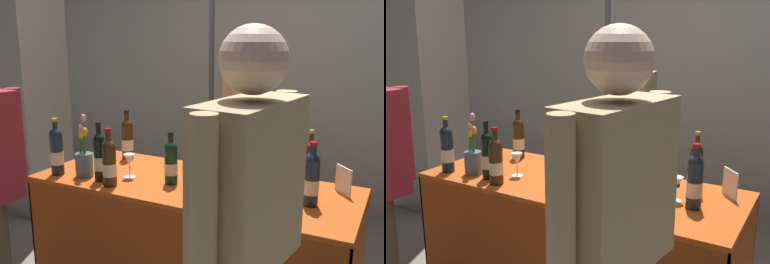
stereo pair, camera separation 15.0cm
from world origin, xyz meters
The scene contains 21 objects.
back_partition centered at (0.00, 1.88, 1.30)m, with size 7.15×0.12×2.60m, color #9E998E.
concrete_pillar centered at (-1.99, 0.62, 1.60)m, with size 0.53×0.53×3.20m, color gray.
tasting_table centered at (0.00, 0.00, 0.52)m, with size 1.88×0.73×0.75m.
featured_wine_bottle centered at (0.63, 0.17, 0.89)m, with size 0.07×0.07×0.34m.
display_bottle_0 centered at (0.13, -0.26, 0.90)m, with size 0.08×0.08×0.36m.
display_bottle_1 centered at (-0.62, 0.23, 0.90)m, with size 0.08×0.08×0.34m.
display_bottle_2 centered at (0.04, -0.03, 0.89)m, with size 0.08×0.08×0.33m.
display_bottle_3 centered at (0.69, -0.03, 0.90)m, with size 0.08×0.08×0.33m.
display_bottle_4 centered at (-0.80, -0.25, 0.90)m, with size 0.08×0.08×0.35m.
display_bottle_5 centered at (-0.39, -0.26, 0.89)m, with size 0.08×0.08×0.33m.
display_bottle_6 centered at (-0.10, -0.07, 0.88)m, with size 0.08×0.08×0.30m.
display_bottle_7 centered at (0.34, -0.26, 0.88)m, with size 0.07×0.07×0.30m.
display_bottle_8 centered at (-0.49, -0.22, 0.90)m, with size 0.07×0.07×0.35m.
wine_glass_near_vendor centered at (0.58, 0.01, 0.85)m, with size 0.07×0.07×0.13m.
wine_glass_mid centered at (-0.37, -0.09, 0.86)m, with size 0.07×0.07×0.14m.
wine_glass_near_taster centered at (0.43, 0.15, 0.86)m, with size 0.07×0.07×0.15m.
flower_vase centered at (-0.63, -0.20, 0.86)m, with size 0.11×0.11×0.38m.
brochure_stand centered at (0.81, 0.21, 0.83)m, with size 0.14×0.01×0.15m, color silver.
vendor_presenter centered at (0.02, 0.76, 0.94)m, with size 0.29×0.62×1.56m.
taster_foreground_left centered at (0.64, -0.81, 0.98)m, with size 0.27×0.64×1.63m.
booth_signpost centered at (-0.44, 1.21, 1.42)m, with size 0.50×0.04×2.37m.
Camera 2 is at (1.22, -2.04, 1.60)m, focal length 40.35 mm.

